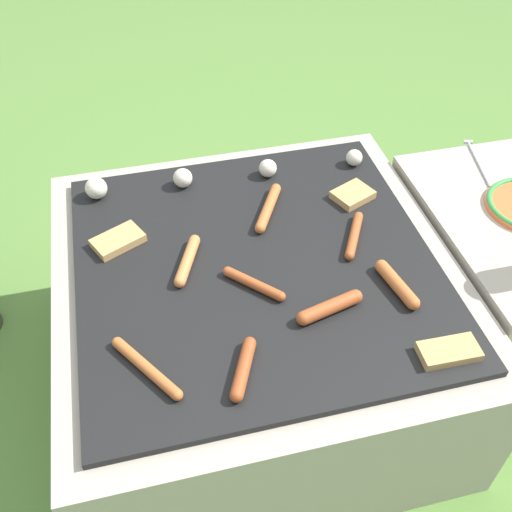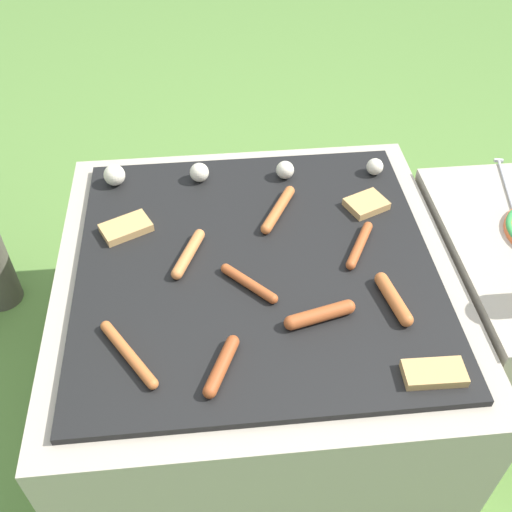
# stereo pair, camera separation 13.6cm
# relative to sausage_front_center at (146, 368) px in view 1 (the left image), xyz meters

# --- Properties ---
(ground_plane) EXTENTS (14.00, 14.00, 0.00)m
(ground_plane) POSITION_rel_sausage_front_center_xyz_m (0.28, 0.24, -0.45)
(ground_plane) COLOR #567F38
(grill) EXTENTS (0.92, 0.92, 0.44)m
(grill) POSITION_rel_sausage_front_center_xyz_m (0.28, 0.24, -0.23)
(grill) COLOR #A89E8C
(grill) RESTS_ON ground_plane
(side_ledge) EXTENTS (0.49, 0.63, 0.44)m
(side_ledge) POSITION_rel_sausage_front_center_xyz_m (0.99, 0.24, -0.23)
(side_ledge) COLOR #A89E8C
(side_ledge) RESTS_ON ground_plane
(sausage_mid_right) EXTENTS (0.05, 0.15, 0.03)m
(sausage_mid_right) POSITION_rel_sausage_front_center_xyz_m (0.56, 0.09, 0.00)
(sausage_mid_right) COLOR #B7602D
(sausage_mid_right) RESTS_ON grill
(sausage_front_center) EXTENTS (0.12, 0.17, 0.02)m
(sausage_front_center) POSITION_rel_sausage_front_center_xyz_m (0.00, 0.00, 0.00)
(sausage_front_center) COLOR #B7602D
(sausage_front_center) RESTS_ON grill
(sausage_back_left) EXTENTS (0.12, 0.12, 0.02)m
(sausage_back_left) POSITION_rel_sausage_front_center_xyz_m (0.25, 0.16, -0.00)
(sausage_back_left) COLOR #A34C23
(sausage_back_left) RESTS_ON grill
(sausage_front_right) EXTENTS (0.10, 0.16, 0.03)m
(sausage_front_right) POSITION_rel_sausage_front_center_xyz_m (0.35, 0.40, 0.00)
(sausage_front_right) COLOR #B7602D
(sausage_front_right) RESTS_ON grill
(sausage_mid_left) EXTENTS (0.09, 0.15, 0.02)m
(sausage_mid_left) POSITION_rel_sausage_front_center_xyz_m (0.52, 0.26, 0.00)
(sausage_mid_left) COLOR #A34C23
(sausage_mid_left) RESTS_ON grill
(sausage_back_center) EXTENTS (0.08, 0.15, 0.03)m
(sausage_back_center) POSITION_rel_sausage_front_center_xyz_m (0.12, 0.27, 0.00)
(sausage_back_center) COLOR #C6753D
(sausage_back_center) RESTS_ON grill
(sausage_back_right) EXTENTS (0.16, 0.06, 0.03)m
(sausage_back_right) POSITION_rel_sausage_front_center_xyz_m (0.39, 0.06, 0.00)
(sausage_back_right) COLOR #A34C23
(sausage_back_right) RESTS_ON grill
(sausage_front_left) EXTENTS (0.08, 0.14, 0.03)m
(sausage_front_left) POSITION_rel_sausage_front_center_xyz_m (0.18, -0.05, 0.00)
(sausage_front_left) COLOR #93421E
(sausage_front_left) RESTS_ON grill
(bread_slice_left) EXTENTS (0.12, 0.11, 0.02)m
(bread_slice_left) POSITION_rel_sausage_front_center_xyz_m (0.57, 0.41, -0.00)
(bread_slice_left) COLOR tan
(bread_slice_left) RESTS_ON grill
(bread_slice_right) EXTENTS (0.12, 0.06, 0.02)m
(bread_slice_right) POSITION_rel_sausage_front_center_xyz_m (0.59, -0.10, -0.00)
(bread_slice_right) COLOR tan
(bread_slice_right) RESTS_ON grill
(bread_slice_center) EXTENTS (0.13, 0.11, 0.02)m
(bread_slice_center) POSITION_rel_sausage_front_center_xyz_m (-0.03, 0.38, -0.00)
(bread_slice_center) COLOR tan
(bread_slice_center) RESTS_ON grill
(mushroom_row) EXTENTS (0.74, 0.07, 0.06)m
(mushroom_row) POSITION_rel_sausage_front_center_xyz_m (0.21, 0.56, 0.01)
(mushroom_row) COLOR beige
(mushroom_row) RESTS_ON grill
(fork_utensil) EXTENTS (0.06, 0.21, 0.01)m
(fork_utensil) POSITION_rel_sausage_front_center_xyz_m (0.96, 0.48, -0.01)
(fork_utensil) COLOR silver
(fork_utensil) RESTS_ON side_ledge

